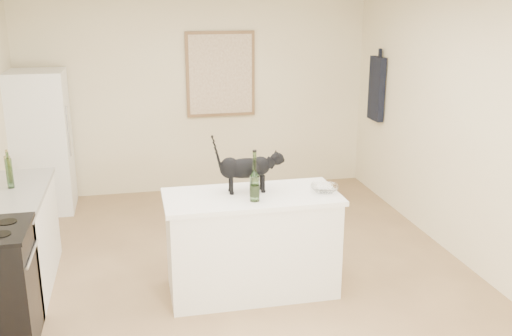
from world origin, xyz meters
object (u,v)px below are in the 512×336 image
Objects in this scene: black_cat at (246,171)px; glass_bowl at (324,189)px; wine_bottle at (255,179)px; fridge at (40,142)px.

black_cat is 2.29× the size of glass_bowl.
glass_bowl is (0.64, 0.09, -0.16)m from wine_bottle.
wine_bottle reaches higher than glass_bowl.
glass_bowl is at bearing 8.36° from wine_bottle.
fridge is 3.20m from black_cat.
black_cat reaches higher than wine_bottle.
glass_bowl is (2.68, -2.62, 0.08)m from fridge.
glass_bowl is at bearing -44.30° from fridge.
wine_bottle is at bearing -171.64° from glass_bowl.
black_cat is 0.24m from wine_bottle.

